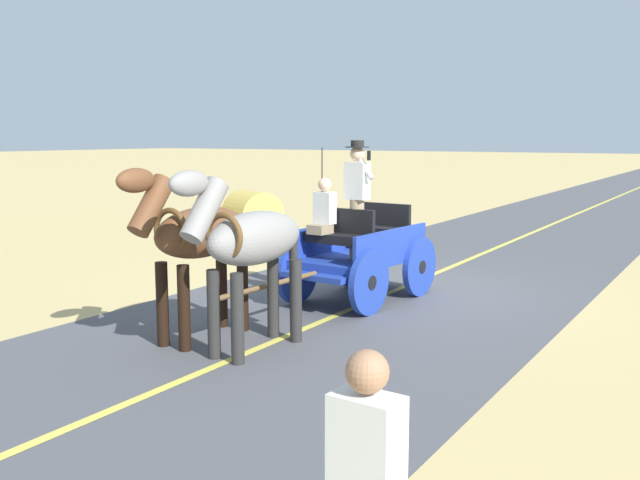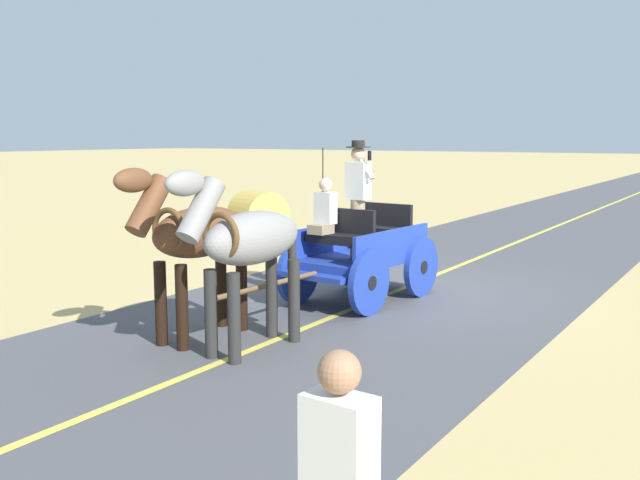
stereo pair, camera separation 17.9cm
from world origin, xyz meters
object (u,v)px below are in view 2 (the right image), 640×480
Objects in this scene: hay_bale at (258,215)px; horse_drawn_carriage at (358,249)px; horse_near_side at (247,243)px; horse_off_side at (195,236)px.

horse_drawn_carriage is at bearing 139.89° from hay_bale.
horse_near_side is (-0.22, 3.05, 0.51)m from horse_drawn_carriage.
horse_drawn_carriage is 3.10m from horse_off_side.
hay_bale is at bearing -57.57° from horse_off_side.
horse_near_side is 9.59m from hay_bale.
horse_near_side is 1.84× the size of hay_bale.
horse_off_side is 9.05m from hay_bale.
horse_drawn_carriage reaches higher than horse_near_side.
horse_drawn_carriage reaches higher than horse_off_side.
horse_near_side is 1.00× the size of horse_off_side.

